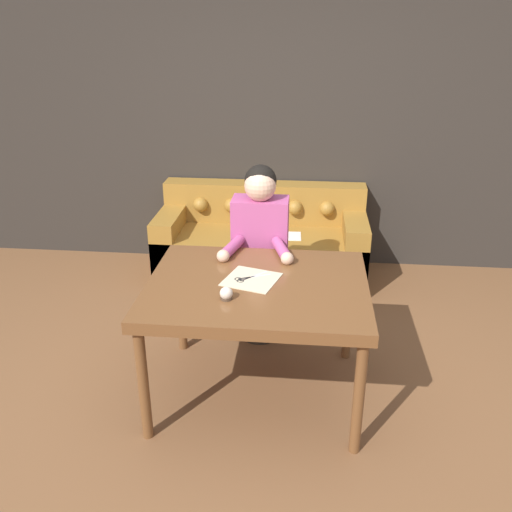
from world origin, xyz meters
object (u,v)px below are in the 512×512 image
Objects in this scene: dining_table at (257,294)px; couch at (262,244)px; person at (260,255)px; pin_cushion at (226,294)px; scissors at (246,278)px.

couch reaches higher than dining_table.
pin_cushion is at bearing -96.65° from person.
dining_table is 6.14× the size of scissors.
pin_cushion is (-0.10, -0.87, 0.15)m from person.
scissors is 2.87× the size of pin_cushion.
person is (0.08, -1.04, 0.35)m from couch.
dining_table is at bearing 55.35° from pin_cushion.
person reaches higher than couch.
dining_table is 1.75m from couch.
person is 6.22× the size of scissors.
dining_table is 17.62× the size of pin_cushion.
person reaches higher than dining_table.
scissors is at bearing -88.11° from couch.
pin_cushion is (-0.02, -1.91, 0.50)m from couch.
dining_table is at bearing -85.88° from couch.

